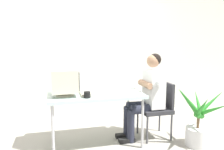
# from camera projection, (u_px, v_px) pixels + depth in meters

# --- Properties ---
(ground_plane) EXTENTS (12.00, 12.00, 0.00)m
(ground_plane) POSITION_uv_depth(u_px,v_px,m) (96.00, 143.00, 3.33)
(ground_plane) COLOR #9E998E
(wall_back) EXTENTS (8.00, 0.10, 3.00)m
(wall_back) POSITION_uv_depth(u_px,v_px,m) (97.00, 41.00, 4.53)
(wall_back) COLOR silver
(wall_back) RESTS_ON ground_plane
(desk) EXTENTS (1.33, 0.75, 0.76)m
(desk) POSITION_uv_depth(u_px,v_px,m) (95.00, 96.00, 3.23)
(desk) COLOR #B7B7BC
(desk) RESTS_ON ground_plane
(crt_monitor) EXTENTS (0.35, 0.40, 0.36)m
(crt_monitor) POSITION_uv_depth(u_px,v_px,m) (65.00, 81.00, 3.05)
(crt_monitor) COLOR beige
(crt_monitor) RESTS_ON desk
(keyboard) EXTENTS (0.18, 0.42, 0.03)m
(keyboard) POSITION_uv_depth(u_px,v_px,m) (86.00, 93.00, 3.17)
(keyboard) COLOR beige
(keyboard) RESTS_ON desk
(office_chair) EXTENTS (0.45, 0.45, 0.86)m
(office_chair) POSITION_uv_depth(u_px,v_px,m) (158.00, 106.00, 3.49)
(office_chair) COLOR #4C4C51
(office_chair) RESTS_ON ground_plane
(person_seated) EXTENTS (0.68, 0.58, 1.31)m
(person_seated) POSITION_uv_depth(u_px,v_px,m) (148.00, 93.00, 3.42)
(person_seated) COLOR silver
(person_seated) RESTS_ON ground_plane
(potted_plant) EXTENTS (0.74, 0.82, 0.87)m
(potted_plant) POSITION_uv_depth(u_px,v_px,m) (198.00, 123.00, 3.21)
(potted_plant) COLOR silver
(potted_plant) RESTS_ON ground_plane
(desk_mug) EXTENTS (0.09, 0.10, 0.08)m
(desk_mug) POSITION_uv_depth(u_px,v_px,m) (87.00, 95.00, 2.94)
(desk_mug) COLOR black
(desk_mug) RESTS_ON desk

